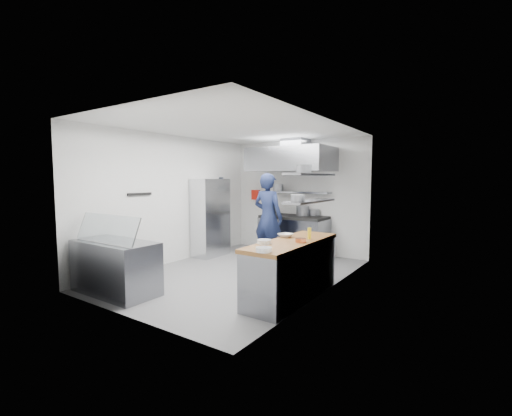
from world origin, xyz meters
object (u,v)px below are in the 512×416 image
Objects in this scene: wire_rack at (211,218)px; chef at (268,217)px; gas_range at (294,237)px; display_case at (115,267)px.

chef is at bearing 13.39° from wire_rack.
wire_rack is at bearing -144.06° from gas_range.
gas_range is 4.24m from display_case.
gas_range is 2.07m from wire_rack.
display_case is at bearing -104.97° from gas_range.
gas_range reaches higher than display_case.
chef reaches higher than display_case.
display_case is (0.53, -2.92, -0.50)m from wire_rack.
gas_range is 1.07× the size of display_case.
wire_rack is at bearing 15.39° from chef.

